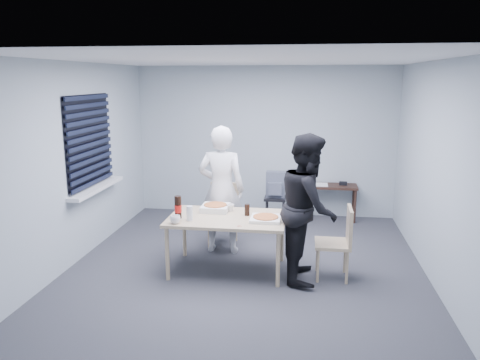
% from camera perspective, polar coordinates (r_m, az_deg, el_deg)
% --- Properties ---
extents(room, '(5.00, 5.00, 5.00)m').
position_cam_1_polar(room, '(6.76, -17.60, 3.68)').
color(room, '#303137').
rests_on(room, ground).
extents(dining_table, '(1.45, 0.92, 0.70)m').
position_cam_1_polar(dining_table, '(5.84, -1.56, -5.07)').
color(dining_table, tan).
rests_on(dining_table, ground).
extents(chair_far, '(0.42, 0.42, 0.89)m').
position_cam_1_polar(chair_far, '(6.86, -2.00, -3.56)').
color(chair_far, tan).
rests_on(chair_far, ground).
extents(chair_right, '(0.42, 0.42, 0.89)m').
position_cam_1_polar(chair_right, '(5.78, 12.10, -6.90)').
color(chair_right, tan).
rests_on(chair_right, ground).
extents(person_white, '(0.65, 0.42, 1.77)m').
position_cam_1_polar(person_white, '(6.44, -2.27, -1.19)').
color(person_white, silver).
rests_on(person_white, ground).
extents(person_black, '(0.47, 0.86, 1.77)m').
position_cam_1_polar(person_black, '(5.63, 8.32, -3.32)').
color(person_black, black).
rests_on(person_black, ground).
extents(side_table, '(0.91, 0.41, 0.61)m').
position_cam_1_polar(side_table, '(8.12, 10.89, -1.13)').
color(side_table, '#38231A').
rests_on(side_table, ground).
extents(stool, '(0.35, 0.35, 0.49)m').
position_cam_1_polar(stool, '(7.70, 4.32, -2.88)').
color(stool, black).
rests_on(stool, ground).
extents(backpack, '(0.30, 0.22, 0.42)m').
position_cam_1_polar(backpack, '(7.61, 4.35, -0.60)').
color(backpack, '#585E66').
rests_on(backpack, stool).
extents(pizza_box_a, '(0.35, 0.35, 0.09)m').
position_cam_1_polar(pizza_box_a, '(6.08, -3.03, -3.37)').
color(pizza_box_a, white).
rests_on(pizza_box_a, dining_table).
extents(pizza_box_b, '(0.36, 0.36, 0.05)m').
position_cam_1_polar(pizza_box_b, '(5.69, 3.14, -4.69)').
color(pizza_box_b, white).
rests_on(pizza_box_b, dining_table).
extents(mug_a, '(0.17, 0.17, 0.10)m').
position_cam_1_polar(mug_a, '(5.60, -7.91, -4.80)').
color(mug_a, white).
rests_on(mug_a, dining_table).
extents(mug_b, '(0.10, 0.10, 0.09)m').
position_cam_1_polar(mug_b, '(6.05, -1.18, -3.40)').
color(mug_b, white).
rests_on(mug_b, dining_table).
extents(cola_glass, '(0.07, 0.07, 0.14)m').
position_cam_1_polar(cola_glass, '(5.86, 0.87, -3.67)').
color(cola_glass, black).
rests_on(cola_glass, dining_table).
extents(soda_bottle, '(0.09, 0.09, 0.28)m').
position_cam_1_polar(soda_bottle, '(5.78, -7.56, -3.36)').
color(soda_bottle, black).
rests_on(soda_bottle, dining_table).
extents(plastic_cups, '(0.09, 0.09, 0.18)m').
position_cam_1_polar(plastic_cups, '(5.69, -6.16, -4.05)').
color(plastic_cups, silver).
rests_on(plastic_cups, dining_table).
extents(rubber_band, '(0.05, 0.05, 0.00)m').
position_cam_1_polar(rubber_band, '(5.46, -0.07, -5.65)').
color(rubber_band, red).
rests_on(rubber_band, dining_table).
extents(papers, '(0.28, 0.34, 0.01)m').
position_cam_1_polar(papers, '(8.09, 9.86, -0.55)').
color(papers, white).
rests_on(papers, side_table).
extents(black_box, '(0.14, 0.10, 0.05)m').
position_cam_1_polar(black_box, '(8.14, 12.46, -0.41)').
color(black_box, black).
rests_on(black_box, side_table).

